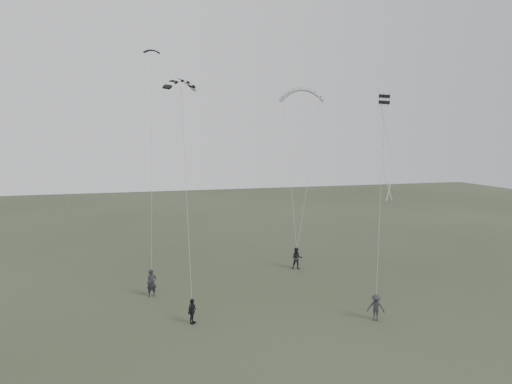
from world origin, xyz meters
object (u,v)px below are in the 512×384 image
object	(u,v)px
flyer_far	(376,307)
kite_box	(384,99)
kite_pale_large	(302,89)
kite_striped	(181,80)
flyer_right	(297,258)
flyer_left	(152,283)
kite_dark_small	(152,50)
flyer_center	(192,311)

from	to	relation	value
flyer_far	kite_box	size ratio (longest dim) A/B	2.33
kite_pale_large	kite_striped	bearing A→B (deg)	-122.29
kite_striped	kite_box	xyz separation A→B (m)	(14.64, -1.65, -1.10)
flyer_right	kite_striped	world-z (taller)	kite_striped
kite_striped	kite_box	size ratio (longest dim) A/B	3.76
kite_striped	flyer_right	bearing A→B (deg)	-12.40
flyer_left	kite_striped	size ratio (longest dim) A/B	0.73
kite_striped	kite_box	world-z (taller)	kite_striped
flyer_right	kite_striped	size ratio (longest dim) A/B	0.70
flyer_far	kite_box	world-z (taller)	kite_box
flyer_far	flyer_right	bearing A→B (deg)	124.91
flyer_left	kite_dark_small	size ratio (longest dim) A/B	1.46
flyer_center	flyer_far	xyz separation A→B (m)	(10.64, -2.54, 0.05)
flyer_center	kite_box	distance (m)	20.42
flyer_left	kite_striped	xyz separation A→B (m)	(2.34, 0.72, 13.80)
flyer_far	kite_striped	world-z (taller)	kite_striped
flyer_center	kite_pale_large	distance (m)	24.99
flyer_left	flyer_far	distance (m)	15.02
flyer_center	kite_striped	distance (m)	15.41
kite_dark_small	kite_striped	bearing A→B (deg)	-87.60
flyer_right	kite_box	distance (m)	14.46
flyer_right	flyer_far	size ratio (longest dim) A/B	1.12
kite_striped	kite_box	distance (m)	14.78
flyer_right	kite_box	size ratio (longest dim) A/B	2.62
kite_box	flyer_center	bearing A→B (deg)	-176.35
kite_dark_small	kite_striped	world-z (taller)	kite_dark_small
kite_pale_large	kite_striped	xyz separation A→B (m)	(-12.43, -9.29, -0.53)
flyer_far	kite_pale_large	bearing A→B (deg)	115.75
kite_dark_small	flyer_right	bearing A→B (deg)	-25.94
flyer_left	flyer_center	size ratio (longest dim) A/B	1.25
kite_dark_small	kite_box	xyz separation A→B (m)	(16.06, -7.82, -4.01)
flyer_center	kite_dark_small	size ratio (longest dim) A/B	1.17
flyer_far	flyer_center	bearing A→B (deg)	-160.70
flyer_center	kite_dark_small	world-z (taller)	kite_dark_small
flyer_center	flyer_left	bearing A→B (deg)	54.27
kite_pale_large	kite_box	distance (m)	11.29
flyer_left	kite_pale_large	xyz separation A→B (m)	(14.76, 10.01, 14.33)
kite_pale_large	kite_box	xyz separation A→B (m)	(2.22, -10.95, -1.63)
flyer_far	kite_pale_large	size ratio (longest dim) A/B	0.38
flyer_right	kite_striped	distance (m)	17.20
kite_striped	flyer_far	bearing A→B (deg)	-71.50
flyer_left	flyer_far	size ratio (longest dim) A/B	1.17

